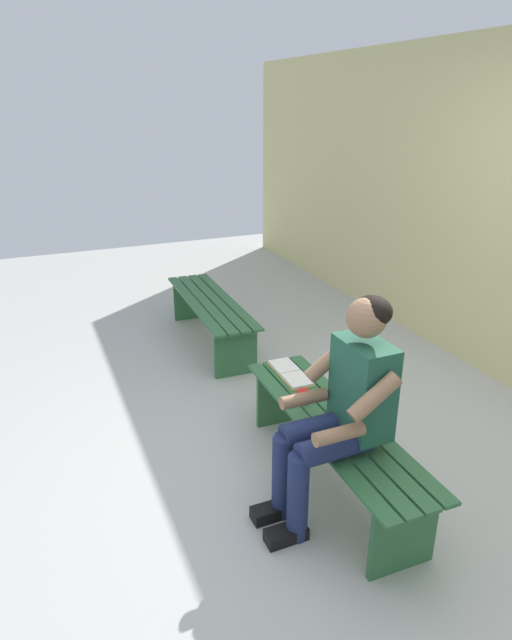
{
  "coord_description": "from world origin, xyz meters",
  "views": [
    {
      "loc": [
        -2.25,
        1.44,
        2.1
      ],
      "look_at": [
        0.75,
        0.15,
        0.78
      ],
      "focal_mm": 30.57,
      "sensor_mm": 36.0,
      "label": 1
    }
  ],
  "objects": [
    {
      "name": "bench_near",
      "position": [
        0.0,
        0.0,
        0.33
      ],
      "size": [
        1.64,
        0.45,
        0.43
      ],
      "rotation": [
        0.0,
        0.0,
        -0.03
      ],
      "color": "#2D6038",
      "rests_on": "ground"
    },
    {
      "name": "bench_far",
      "position": [
        2.15,
        0.0,
        0.32
      ],
      "size": [
        1.6,
        0.44,
        0.43
      ],
      "rotation": [
        0.0,
        0.0,
        -0.03
      ],
      "color": "#2D6038",
      "rests_on": "ground"
    },
    {
      "name": "book_open",
      "position": [
        0.58,
        -0.02,
        0.44
      ],
      "size": [
        0.42,
        0.17,
        0.02
      ],
      "rotation": [
        0.0,
        0.0,
        -0.03
      ],
      "color": "white",
      "rests_on": "bench_near"
    },
    {
      "name": "ground_plane",
      "position": [
        1.08,
        1.0,
        -0.02
      ],
      "size": [
        10.0,
        7.0,
        0.04
      ],
      "primitive_type": "cube",
      "color": "#B2B2AD"
    },
    {
      "name": "apple",
      "position": [
        0.25,
        0.06,
        0.47
      ],
      "size": [
        0.09,
        0.09,
        0.09
      ],
      "primitive_type": "sphere",
      "color": "red",
      "rests_on": "bench_near"
    },
    {
      "name": "person_seated",
      "position": [
        -0.23,
        0.1,
        0.67
      ],
      "size": [
        0.5,
        0.69,
        1.23
      ],
      "color": "#1E513D",
      "rests_on": "ground"
    }
  ]
}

